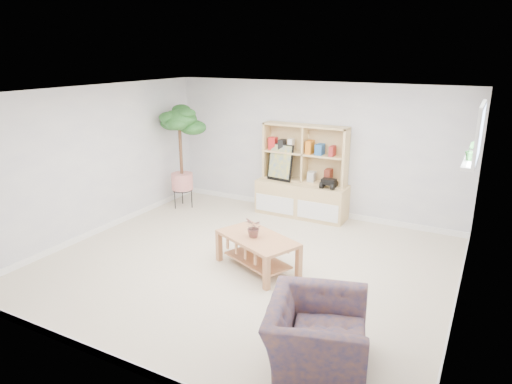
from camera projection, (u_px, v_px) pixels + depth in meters
The scene contains 14 objects.
floor at pixel (246, 264), 6.49m from camera, with size 5.50×5.00×0.01m, color silver.
ceiling at pixel (245, 92), 5.78m from camera, with size 5.50×5.00×0.01m, color white.
walls at pixel (245, 183), 6.13m from camera, with size 5.51×5.01×2.40m.
baseboard at pixel (246, 261), 6.47m from camera, with size 5.50×5.00×0.10m, color white, non-canonical shape.
window at pixel (480, 134), 5.18m from camera, with size 0.10×0.98×0.68m, color silver, non-canonical shape.
window_sill at pixel (470, 161), 5.30m from camera, with size 0.14×1.00×0.04m, color white.
storage_unit at pixel (302, 172), 8.17m from camera, with size 1.66×0.56×1.66m, color tan, non-canonical shape.
poster at pixel (280, 162), 8.30m from camera, with size 0.49×0.11×0.67m, color yellow, non-canonical shape.
toy_truck at pixel (329, 183), 7.88m from camera, with size 0.36×0.24×0.19m, color black, non-canonical shape.
coffee_table at pixel (257, 253), 6.29m from camera, with size 1.15×0.63×0.47m, color #AD7A51, non-canonical shape.
table_plant at pixel (254, 228), 6.18m from camera, with size 0.25×0.22×0.28m, color #2F6F3B.
floor_tree at pixel (181, 158), 8.59m from camera, with size 0.72×0.72×1.95m, color #1E5119, non-canonical shape.
armchair at pixel (317, 332), 4.26m from camera, with size 1.04×0.91×0.77m, color navy.
sill_plant at pixel (472, 150), 5.18m from camera, with size 0.13×0.11×0.24m, color #1E5119.
Camera 1 is at (2.89, -5.14, 2.90)m, focal length 32.00 mm.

